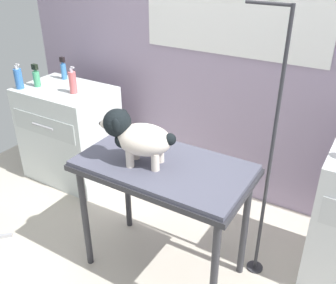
{
  "coord_description": "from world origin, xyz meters",
  "views": [
    {
      "loc": [
        1.15,
        -1.47,
        2.0
      ],
      "look_at": [
        0.16,
        0.17,
        0.99
      ],
      "focal_mm": 40.51,
      "sensor_mm": 36.0,
      "label": 1
    }
  ],
  "objects_px": {
    "grooming_arm": "(268,167)",
    "spray_bottle_tall": "(19,78)",
    "counter_left": "(70,134)",
    "dog": "(136,136)",
    "grooming_table": "(163,176)"
  },
  "relations": [
    {
      "from": "grooming_arm",
      "to": "dog",
      "type": "relative_size",
      "value": 3.89
    },
    {
      "from": "grooming_arm",
      "to": "spray_bottle_tall",
      "type": "relative_size",
      "value": 7.96
    },
    {
      "from": "counter_left",
      "to": "grooming_table",
      "type": "bearing_deg",
      "value": -22.52
    },
    {
      "from": "grooming_table",
      "to": "grooming_arm",
      "type": "relative_size",
      "value": 0.6
    },
    {
      "from": "dog",
      "to": "counter_left",
      "type": "xyz_separation_m",
      "value": [
        -1.22,
        0.64,
        -0.58
      ]
    },
    {
      "from": "counter_left",
      "to": "grooming_arm",
      "type": "bearing_deg",
      "value": -7.56
    },
    {
      "from": "grooming_arm",
      "to": "counter_left",
      "type": "distance_m",
      "value": 1.95
    },
    {
      "from": "grooming_arm",
      "to": "counter_left",
      "type": "relative_size",
      "value": 1.98
    },
    {
      "from": "grooming_arm",
      "to": "spray_bottle_tall",
      "type": "xyz_separation_m",
      "value": [
        -2.22,
        0.06,
        0.15
      ]
    },
    {
      "from": "grooming_arm",
      "to": "counter_left",
      "type": "height_order",
      "value": "grooming_arm"
    },
    {
      "from": "spray_bottle_tall",
      "to": "dog",
      "type": "bearing_deg",
      "value": -16.04
    },
    {
      "from": "grooming_table",
      "to": "dog",
      "type": "height_order",
      "value": "dog"
    },
    {
      "from": "grooming_arm",
      "to": "spray_bottle_tall",
      "type": "bearing_deg",
      "value": 178.53
    },
    {
      "from": "grooming_table",
      "to": "grooming_arm",
      "type": "bearing_deg",
      "value": 30.12
    },
    {
      "from": "dog",
      "to": "spray_bottle_tall",
      "type": "height_order",
      "value": "dog"
    }
  ]
}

